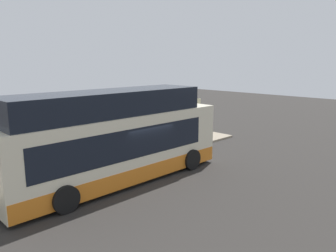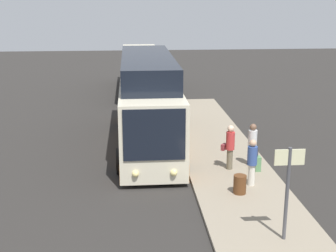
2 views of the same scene
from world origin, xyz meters
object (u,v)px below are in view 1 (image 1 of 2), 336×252
at_px(bus_lead, 116,142).
at_px(passenger_waiting, 155,130).
at_px(suitcase, 132,142).
at_px(passenger_with_bags, 139,134).
at_px(trash_bin, 169,139).
at_px(passenger_boarding, 126,133).
at_px(sign_post, 196,111).

bearing_deg(bus_lead, passenger_waiting, 32.27).
bearing_deg(suitcase, passenger_with_bags, -104.03).
height_order(passenger_waiting, trash_bin, passenger_waiting).
distance_m(bus_lead, trash_bin, 6.92).
bearing_deg(trash_bin, bus_lead, -155.03).
distance_m(passenger_boarding, passenger_waiting, 1.98).
relative_size(bus_lead, passenger_with_bags, 5.97).
bearing_deg(suitcase, trash_bin, -29.54).
relative_size(passenger_boarding, suitcase, 2.14).
height_order(bus_lead, passenger_waiting, bus_lead).
relative_size(passenger_waiting, passenger_with_bags, 0.96).
distance_m(passenger_with_bags, trash_bin, 2.43).
relative_size(bus_lead, trash_bin, 16.23).
xyz_separation_m(passenger_boarding, trash_bin, (2.61, -1.09, -0.63)).
relative_size(passenger_boarding, sign_post, 0.65).
bearing_deg(passenger_boarding, sign_post, -100.73).
bearing_deg(trash_bin, passenger_boarding, 157.33).
xyz_separation_m(passenger_with_bags, suitcase, (0.26, 1.05, -0.69)).
xyz_separation_m(passenger_waiting, trash_bin, (0.70, -0.58, -0.60)).
xyz_separation_m(suitcase, trash_bin, (2.08, -1.18, 0.04)).
bearing_deg(passenger_boarding, trash_bin, -117.66).
xyz_separation_m(suitcase, sign_post, (5.25, -0.67, 1.42)).
bearing_deg(bus_lead, suitcase, 44.79).
relative_size(passenger_waiting, sign_post, 0.63).
xyz_separation_m(sign_post, trash_bin, (-3.18, -0.51, -1.38)).
relative_size(bus_lead, suitcase, 13.04).
distance_m(passenger_with_bags, sign_post, 5.58).
height_order(passenger_boarding, trash_bin, passenger_boarding).
height_order(bus_lead, passenger_boarding, bus_lead).
height_order(passenger_waiting, sign_post, sign_post).
bearing_deg(suitcase, passenger_boarding, -170.76).
height_order(passenger_with_bags, trash_bin, passenger_with_bags).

